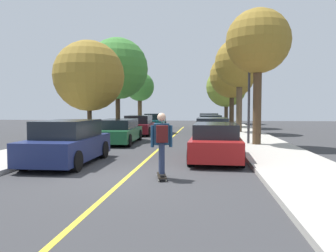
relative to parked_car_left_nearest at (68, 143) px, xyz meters
name	(u,v)px	position (x,y,z in m)	size (l,w,h in m)	color
ground	(127,177)	(2.51, -1.86, -0.71)	(80.00, 80.00, 0.00)	#353538
sidewalk_right	(315,179)	(7.46, -1.86, -0.64)	(2.76, 56.00, 0.14)	#ADA89E
center_line	(151,156)	(2.51, 2.14, -0.71)	(0.12, 39.20, 0.01)	gold
parked_car_left_nearest	(68,143)	(0.00, 0.00, 0.00)	(1.89, 4.08, 1.48)	navy
parked_car_left_near	(118,131)	(0.00, 6.44, -0.07)	(2.14, 4.67, 1.29)	#1E5B33
parked_car_left_far	(139,125)	(0.00, 11.92, -0.04)	(2.03, 4.09, 1.38)	maroon
parked_car_left_farthest	(155,121)	(0.00, 19.05, -0.04)	(1.97, 4.72, 1.38)	#196066
parked_car_right_nearest	(216,142)	(5.03, 1.50, -0.06)	(1.95, 4.65, 1.34)	maroon
parked_car_right_near	(212,129)	(5.03, 7.93, -0.04)	(2.02, 4.40, 1.35)	#B7B7BC
parked_car_right_far	(210,124)	(5.03, 13.99, -0.04)	(1.91, 4.44, 1.37)	#1E5B33
parked_car_right_farthest	(209,121)	(5.03, 19.43, -0.03)	(2.07, 4.72, 1.41)	#38383D
street_tree_left_nearest	(89,76)	(-2.10, 7.82, 3.04)	(4.09, 4.09, 5.67)	#3D2D1E
street_tree_left_near	(117,69)	(-2.10, 14.04, 4.20)	(4.71, 4.71, 7.14)	#3D2D1E
street_tree_left_far	(140,87)	(-2.10, 22.58, 3.34)	(2.99, 2.99, 5.46)	#4C3823
street_tree_right_nearest	(258,42)	(7.13, 5.55, 4.31)	(3.06, 3.06, 6.48)	#4C3823
street_tree_right_near	(240,63)	(7.13, 13.79, 4.45)	(3.61, 3.61, 6.87)	brown
street_tree_right_far	(232,76)	(7.13, 20.47, 4.16)	(4.15, 4.15, 6.84)	#3D2D1E
street_tree_right_farthest	(226,87)	(7.13, 28.40, 3.65)	(4.74, 4.74, 6.61)	#3D2D1E
streetlamp	(249,80)	(6.78, 5.89, 2.54)	(0.36, 0.24, 5.44)	#38383D
skateboard	(162,176)	(3.48, -1.98, -0.63)	(0.38, 0.87, 0.10)	black
skateboarder	(162,140)	(3.49, -2.01, 0.33)	(0.59, 0.71, 1.66)	black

